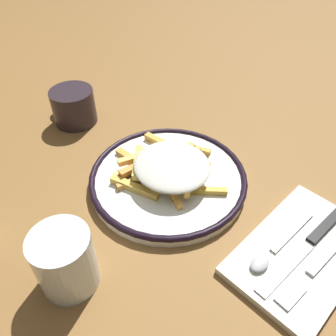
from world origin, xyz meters
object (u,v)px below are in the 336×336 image
at_px(knife, 311,241).
at_px(coffee_mug, 73,106).
at_px(fries_heap, 169,166).
at_px(fork, 318,265).
at_px(napkin, 302,252).
at_px(plate, 168,178).
at_px(spoon, 273,250).
at_px(water_glass, 65,261).

distance_m(knife, coffee_mug, 0.53).
xyz_separation_m(fries_heap, knife, (-0.25, -0.05, -0.02)).
bearing_deg(fork, napkin, -24.32).
xyz_separation_m(plate, napkin, (-0.25, -0.03, -0.01)).
xyz_separation_m(fries_heap, coffee_mug, (0.28, 0.00, -0.00)).
relative_size(napkin, knife, 1.09).
xyz_separation_m(spoon, coffee_mug, (0.50, -0.01, 0.02)).
bearing_deg(coffee_mug, plate, -179.98).
xyz_separation_m(fork, coffee_mug, (0.55, 0.02, 0.02)).
xyz_separation_m(napkin, knife, (-0.00, -0.02, 0.01)).
height_order(plate, fries_heap, fries_heap).
bearing_deg(water_glass, plate, -81.50).
relative_size(water_glass, coffee_mug, 0.81).
xyz_separation_m(spoon, water_glass, (0.18, 0.22, 0.03)).
bearing_deg(coffee_mug, spoon, 179.37).
relative_size(fries_heap, spoon, 1.43).
bearing_deg(fries_heap, fork, -176.94).
height_order(spoon, coffee_mug, coffee_mug).
distance_m(water_glass, coffee_mug, 0.39).
height_order(napkin, coffee_mug, coffee_mug).
distance_m(napkin, water_glass, 0.34).
distance_m(napkin, spoon, 0.05).
bearing_deg(fries_heap, napkin, -173.79).
bearing_deg(napkin, plate, 6.79).
relative_size(plate, water_glass, 2.97).
bearing_deg(water_glass, spoon, -128.99).
height_order(fries_heap, fork, fries_heap).
height_order(plate, knife, plate).
distance_m(knife, water_glass, 0.35).
bearing_deg(plate, spoon, 178.52).
bearing_deg(knife, fries_heap, 10.44).
bearing_deg(fork, knife, -50.73).
bearing_deg(fork, plate, 3.59).
relative_size(napkin, coffee_mug, 1.98).
xyz_separation_m(knife, coffee_mug, (0.53, 0.05, 0.02)).
bearing_deg(spoon, knife, -120.59).
distance_m(fries_heap, spoon, 0.22).
relative_size(napkin, water_glass, 2.45).
bearing_deg(fork, spoon, 21.67).
height_order(fries_heap, napkin, fries_heap).
bearing_deg(knife, spoon, 59.41).
bearing_deg(plate, napkin, -173.21).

